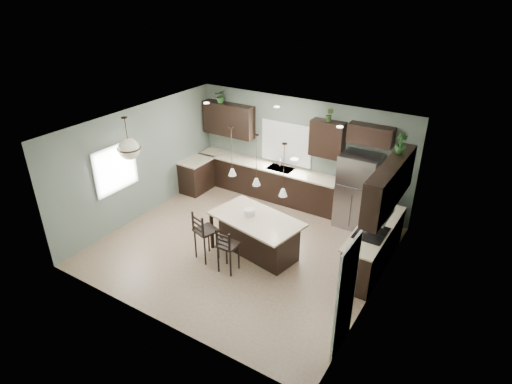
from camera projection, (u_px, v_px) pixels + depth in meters
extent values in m
plane|color=#9E8466|center=(243.00, 246.00, 9.75)|extent=(6.00, 6.00, 0.00)
cube|color=white|center=(346.00, 297.00, 6.71)|extent=(0.04, 0.82, 2.04)
cube|color=white|center=(287.00, 143.00, 11.30)|extent=(1.35, 0.02, 1.00)
cube|color=white|center=(115.00, 168.00, 9.84)|extent=(0.02, 1.10, 1.00)
cube|color=black|center=(196.00, 176.00, 12.10)|extent=(0.60, 0.90, 0.90)
cube|color=beige|center=(196.00, 161.00, 11.88)|extent=(0.66, 0.96, 0.04)
cube|color=black|center=(266.00, 181.00, 11.80)|extent=(4.20, 0.60, 0.90)
cube|color=beige|center=(266.00, 166.00, 11.57)|extent=(4.20, 0.66, 0.04)
cube|color=gray|center=(280.00, 169.00, 11.35)|extent=(0.70, 0.45, 0.01)
cylinder|color=silver|center=(280.00, 164.00, 11.26)|extent=(0.02, 0.02, 0.28)
cube|color=black|center=(229.00, 120.00, 11.82)|extent=(1.55, 0.34, 0.90)
cube|color=black|center=(327.00, 139.00, 10.44)|extent=(0.85, 0.34, 0.90)
cube|color=black|center=(371.00, 135.00, 9.81)|extent=(1.05, 0.34, 0.45)
cube|color=black|center=(373.00, 247.00, 8.93)|extent=(0.60, 2.35, 0.90)
cube|color=beige|center=(375.00, 228.00, 8.73)|extent=(0.66, 2.35, 0.04)
cube|color=black|center=(371.00, 233.00, 8.51)|extent=(0.58, 0.75, 0.02)
cube|color=gray|center=(355.00, 249.00, 8.87)|extent=(0.01, 0.72, 0.60)
cube|color=black|center=(390.00, 184.00, 8.19)|extent=(0.34, 2.35, 0.90)
cube|color=gray|center=(380.00, 208.00, 8.19)|extent=(0.40, 0.75, 0.40)
cube|color=gray|center=(358.00, 191.00, 10.20)|extent=(0.90, 0.74, 1.85)
cube|color=black|center=(256.00, 236.00, 9.28)|extent=(2.12, 1.45, 0.92)
cylinder|color=silver|center=(250.00, 212.00, 9.16)|extent=(0.24, 0.24, 0.14)
cube|color=black|center=(206.00, 235.00, 9.10)|extent=(0.53, 0.53, 1.16)
cube|color=black|center=(228.00, 249.00, 8.74)|extent=(0.39, 0.39, 1.04)
imported|color=#2D5A27|center=(221.00, 96.00, 11.61)|extent=(0.42, 0.40, 0.37)
imported|color=#355123|center=(330.00, 115.00, 10.12)|extent=(0.20, 0.17, 0.34)
imported|color=#285726|center=(401.00, 144.00, 8.32)|extent=(0.22, 0.22, 0.39)
plane|color=slate|center=(300.00, 151.00, 11.19)|extent=(6.00, 0.00, 6.00)
plane|color=slate|center=(150.00, 256.00, 7.03)|extent=(6.00, 0.00, 6.00)
plane|color=slate|center=(141.00, 163.00, 10.52)|extent=(0.00, 5.50, 5.50)
plane|color=slate|center=(381.00, 232.00, 7.70)|extent=(0.00, 5.50, 5.50)
plane|color=white|center=(241.00, 129.00, 8.48)|extent=(6.00, 6.00, 0.00)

